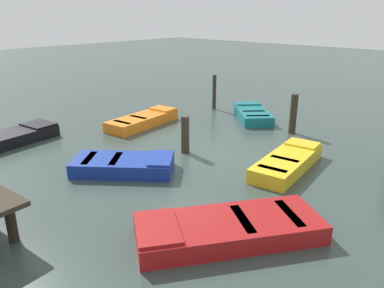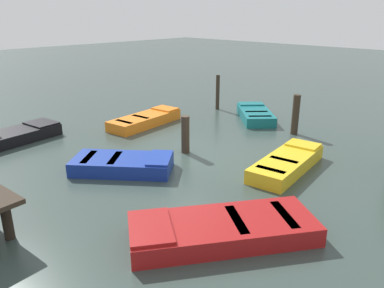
{
  "view_description": "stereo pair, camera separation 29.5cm",
  "coord_description": "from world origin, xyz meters",
  "px_view_note": "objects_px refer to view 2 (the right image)",
  "views": [
    {
      "loc": [
        -7.6,
        8.3,
        4.33
      ],
      "look_at": [
        0.0,
        0.0,
        0.35
      ],
      "focal_mm": 35.27,
      "sensor_mm": 36.0,
      "label": 1
    },
    {
      "loc": [
        -7.81,
        8.1,
        4.33
      ],
      "look_at": [
        0.0,
        0.0,
        0.35
      ],
      "focal_mm": 35.27,
      "sensor_mm": 36.0,
      "label": 2
    }
  ],
  "objects_px": {
    "rowboat_blue": "(123,164)",
    "rowboat_teal": "(255,114)",
    "rowboat_red": "(221,229)",
    "rowboat_orange": "(145,120)",
    "rowboat_black": "(3,139)",
    "mooring_piling_far_right": "(185,135)",
    "rowboat_yellow": "(287,163)",
    "mooring_piling_near_right": "(296,115)",
    "mooring_piling_center": "(218,92)"
  },
  "relations": [
    {
      "from": "rowboat_blue",
      "to": "rowboat_orange",
      "type": "bearing_deg",
      "value": 93.86
    },
    {
      "from": "rowboat_red",
      "to": "rowboat_orange",
      "type": "xyz_separation_m",
      "value": [
        7.34,
        -4.07,
        0.0
      ]
    },
    {
      "from": "rowboat_teal",
      "to": "rowboat_orange",
      "type": "height_order",
      "value": "same"
    },
    {
      "from": "rowboat_yellow",
      "to": "mooring_piling_center",
      "type": "bearing_deg",
      "value": 48.73
    },
    {
      "from": "mooring_piling_far_right",
      "to": "mooring_piling_center",
      "type": "height_order",
      "value": "mooring_piling_center"
    },
    {
      "from": "rowboat_black",
      "to": "mooring_piling_far_right",
      "type": "relative_size",
      "value": 3.33
    },
    {
      "from": "mooring_piling_center",
      "to": "rowboat_teal",
      "type": "bearing_deg",
      "value": 174.38
    },
    {
      "from": "mooring_piling_far_right",
      "to": "mooring_piling_center",
      "type": "xyz_separation_m",
      "value": [
        2.95,
        -5.07,
        0.19
      ]
    },
    {
      "from": "mooring_piling_far_right",
      "to": "mooring_piling_center",
      "type": "distance_m",
      "value": 5.87
    },
    {
      "from": "rowboat_blue",
      "to": "rowboat_orange",
      "type": "xyz_separation_m",
      "value": [
        3.15,
        -3.4,
        -0.0
      ]
    },
    {
      "from": "rowboat_yellow",
      "to": "rowboat_orange",
      "type": "xyz_separation_m",
      "value": [
        6.47,
        -0.08,
        -0.0
      ]
    },
    {
      "from": "rowboat_blue",
      "to": "rowboat_teal",
      "type": "relative_size",
      "value": 1.09
    },
    {
      "from": "rowboat_black",
      "to": "mooring_piling_far_right",
      "type": "height_order",
      "value": "mooring_piling_far_right"
    },
    {
      "from": "rowboat_blue",
      "to": "mooring_piling_far_right",
      "type": "distance_m",
      "value": 2.34
    },
    {
      "from": "rowboat_blue",
      "to": "rowboat_red",
      "type": "distance_m",
      "value": 4.25
    },
    {
      "from": "mooring_piling_far_right",
      "to": "mooring_piling_near_right",
      "type": "height_order",
      "value": "mooring_piling_near_right"
    },
    {
      "from": "mooring_piling_center",
      "to": "mooring_piling_near_right",
      "type": "distance_m",
      "value": 4.57
    },
    {
      "from": "mooring_piling_near_right",
      "to": "rowboat_teal",
      "type": "bearing_deg",
      "value": -16.47
    },
    {
      "from": "rowboat_red",
      "to": "rowboat_orange",
      "type": "bearing_deg",
      "value": -84.09
    },
    {
      "from": "rowboat_black",
      "to": "rowboat_orange",
      "type": "bearing_deg",
      "value": -25.71
    },
    {
      "from": "rowboat_yellow",
      "to": "rowboat_black",
      "type": "xyz_separation_m",
      "value": [
        8.09,
        4.84,
        -0.0
      ]
    },
    {
      "from": "rowboat_teal",
      "to": "mooring_piling_center",
      "type": "height_order",
      "value": "mooring_piling_center"
    },
    {
      "from": "mooring_piling_near_right",
      "to": "mooring_piling_center",
      "type": "bearing_deg",
      "value": -11.05
    },
    {
      "from": "rowboat_orange",
      "to": "mooring_piling_near_right",
      "type": "bearing_deg",
      "value": -64.63
    },
    {
      "from": "mooring_piling_near_right",
      "to": "mooring_piling_far_right",
      "type": "bearing_deg",
      "value": 69.87
    },
    {
      "from": "rowboat_blue",
      "to": "rowboat_black",
      "type": "xyz_separation_m",
      "value": [
        4.77,
        1.52,
        -0.0
      ]
    },
    {
      "from": "mooring_piling_far_right",
      "to": "rowboat_red",
      "type": "bearing_deg",
      "value": 143.27
    },
    {
      "from": "rowboat_yellow",
      "to": "rowboat_black",
      "type": "relative_size",
      "value": 0.8
    },
    {
      "from": "rowboat_red",
      "to": "mooring_piling_center",
      "type": "xyz_separation_m",
      "value": [
        6.92,
        -8.03,
        0.58
      ]
    },
    {
      "from": "rowboat_teal",
      "to": "mooring_piling_near_right",
      "type": "xyz_separation_m",
      "value": [
        -2.2,
        0.65,
        0.52
      ]
    },
    {
      "from": "rowboat_teal",
      "to": "mooring_piling_near_right",
      "type": "height_order",
      "value": "mooring_piling_near_right"
    },
    {
      "from": "rowboat_yellow",
      "to": "mooring_piling_far_right",
      "type": "relative_size",
      "value": 2.66
    },
    {
      "from": "rowboat_teal",
      "to": "mooring_piling_far_right",
      "type": "bearing_deg",
      "value": 141.92
    },
    {
      "from": "rowboat_black",
      "to": "mooring_piling_near_right",
      "type": "xyz_separation_m",
      "value": [
        -6.52,
        -8.01,
        0.52
      ]
    },
    {
      "from": "mooring_piling_center",
      "to": "mooring_piling_far_right",
      "type": "bearing_deg",
      "value": 120.19
    },
    {
      "from": "rowboat_blue",
      "to": "mooring_piling_center",
      "type": "xyz_separation_m",
      "value": [
        2.73,
        -7.36,
        0.58
      ]
    },
    {
      "from": "mooring_piling_near_right",
      "to": "rowboat_black",
      "type": "bearing_deg",
      "value": 50.83
    },
    {
      "from": "rowboat_orange",
      "to": "mooring_piling_far_right",
      "type": "distance_m",
      "value": 3.56
    },
    {
      "from": "mooring_piling_center",
      "to": "rowboat_red",
      "type": "bearing_deg",
      "value": 130.75
    },
    {
      "from": "rowboat_yellow",
      "to": "mooring_piling_far_right",
      "type": "xyz_separation_m",
      "value": [
        3.11,
        1.03,
        0.39
      ]
    },
    {
      "from": "rowboat_black",
      "to": "mooring_piling_far_right",
      "type": "bearing_deg",
      "value": -60.07
    },
    {
      "from": "rowboat_orange",
      "to": "mooring_piling_center",
      "type": "bearing_deg",
      "value": -12.85
    },
    {
      "from": "rowboat_red",
      "to": "mooring_piling_far_right",
      "type": "height_order",
      "value": "mooring_piling_far_right"
    },
    {
      "from": "rowboat_yellow",
      "to": "mooring_piling_near_right",
      "type": "bearing_deg",
      "value": 18.81
    },
    {
      "from": "rowboat_teal",
      "to": "mooring_piling_far_right",
      "type": "xyz_separation_m",
      "value": [
        -0.67,
        4.84,
        0.39
      ]
    },
    {
      "from": "rowboat_blue",
      "to": "rowboat_orange",
      "type": "relative_size",
      "value": 0.9
    },
    {
      "from": "rowboat_teal",
      "to": "rowboat_orange",
      "type": "distance_m",
      "value": 4.61
    },
    {
      "from": "rowboat_blue",
      "to": "rowboat_red",
      "type": "xyz_separation_m",
      "value": [
        -4.19,
        0.67,
        -0.0
      ]
    },
    {
      "from": "rowboat_red",
      "to": "rowboat_black",
      "type": "bearing_deg",
      "value": -49.68
    },
    {
      "from": "rowboat_red",
      "to": "rowboat_blue",
      "type": "bearing_deg",
      "value": -64.16
    }
  ]
}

